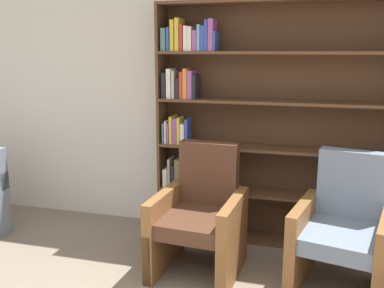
{
  "coord_description": "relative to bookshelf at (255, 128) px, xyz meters",
  "views": [
    {
      "loc": [
        0.58,
        -1.07,
        1.72
      ],
      "look_at": [
        -0.33,
        2.29,
        0.95
      ],
      "focal_mm": 40.0,
      "sensor_mm": 36.0,
      "label": 1
    }
  ],
  "objects": [
    {
      "name": "bookshelf",
      "position": [
        0.0,
        0.0,
        0.0
      ],
      "size": [
        2.14,
        0.3,
        2.12
      ],
      "color": "brown",
      "rests_on": "ground"
    },
    {
      "name": "armchair_cushioned",
      "position": [
        0.74,
        -0.7,
        -0.62
      ],
      "size": [
        0.78,
        0.81,
        0.99
      ],
      "rotation": [
        0.0,
        0.0,
        2.91
      ],
      "color": "brown",
      "rests_on": "ground"
    },
    {
      "name": "armchair_leather",
      "position": [
        -0.32,
        -0.7,
        -0.62
      ],
      "size": [
        0.69,
        0.73,
        0.99
      ],
      "rotation": [
        0.0,
        0.0,
        3.07
      ],
      "color": "brown",
      "rests_on": "ground"
    },
    {
      "name": "wall_back",
      "position": [
        -0.14,
        0.17,
        0.33
      ],
      "size": [
        12.0,
        0.06,
        2.75
      ],
      "color": "silver",
      "rests_on": "ground"
    }
  ]
}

